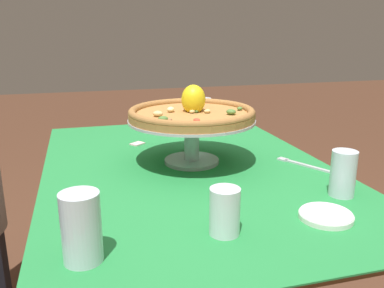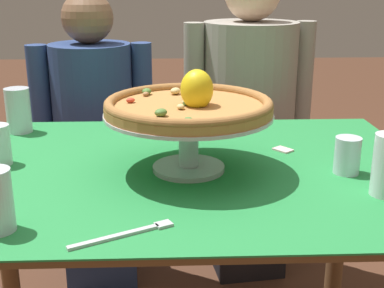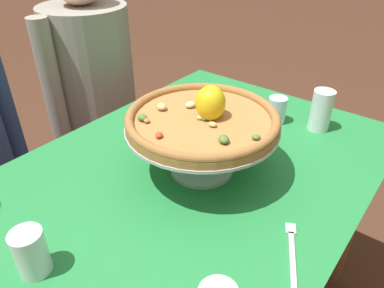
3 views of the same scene
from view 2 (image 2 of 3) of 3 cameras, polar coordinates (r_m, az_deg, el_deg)
dining_table at (r=1.35m, az=-1.98°, el=-6.88°), size 1.31×0.89×0.76m
pizza_stand at (r=1.25m, az=-0.27°, el=1.71°), size 0.41×0.41×0.15m
pizza at (r=1.23m, az=-0.22°, el=4.42°), size 0.40×0.40×0.11m
water_glass_side_right at (r=1.31m, az=16.91°, el=-1.49°), size 0.06×0.06×0.09m
water_glass_back_left at (r=1.67m, az=-18.58°, el=3.30°), size 0.08×0.08×0.14m
dinner_fork at (r=0.98m, az=-6.97°, el=-9.82°), size 0.19×0.11×0.01m
sugar_packet at (r=1.45m, az=10.15°, el=-0.63°), size 0.06×0.06×0.00m
diner_left at (r=2.11m, az=-10.58°, el=-0.70°), size 0.47×0.35×1.17m
diner_right at (r=2.13m, az=6.28°, el=1.94°), size 0.53×0.42×1.27m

